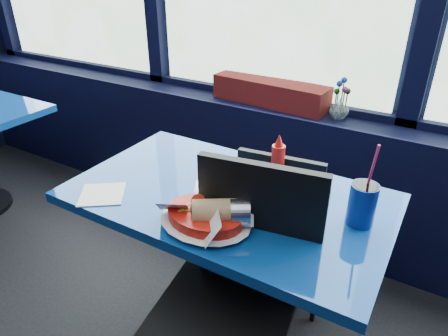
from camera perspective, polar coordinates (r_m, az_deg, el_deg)
window_sill at (r=2.48m, az=4.60°, el=0.47°), size 5.00×0.26×0.80m
near_table at (r=1.62m, az=0.48°, el=-9.16°), size 1.20×0.70×0.75m
chair_near_front at (r=1.39m, az=1.55°, el=-16.83°), size 0.51×0.51×0.99m
chair_near_back at (r=1.86m, az=9.13°, el=-7.08°), size 0.42×0.43×0.84m
planter_box at (r=2.29m, az=6.58°, el=10.71°), size 0.68×0.22×0.13m
flower_vase at (r=2.15m, az=16.20°, el=8.46°), size 0.13×0.13×0.21m
food_basket at (r=1.33m, az=-2.44°, el=-6.75°), size 0.31×0.30×0.10m
ketchup_bottle at (r=1.58m, az=7.70°, el=1.11°), size 0.05×0.05×0.20m
soda_cup at (r=1.39m, az=19.15°, el=-4.80°), size 0.09×0.09×0.31m
napkin at (r=1.58m, az=-17.02°, el=-3.60°), size 0.22×0.22×0.00m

